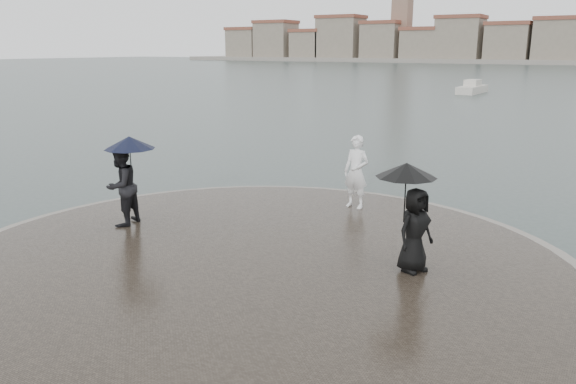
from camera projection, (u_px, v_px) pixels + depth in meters
The scene contains 6 objects.
ground at pixel (109, 369), 7.72m from camera, with size 400.00×400.00×0.00m, color #2B3835.
kerb_ring at pixel (253, 273), 10.58m from camera, with size 12.50×12.50×0.32m, color gray.
quay_tip at pixel (253, 272), 10.58m from camera, with size 11.90×11.90×0.36m, color #2D261E.
statue at pixel (356, 172), 13.98m from camera, with size 0.67×0.44×1.83m, color white.
visitor_left at pixel (123, 176), 12.51m from camera, with size 1.22×1.15×2.04m.
visitor_right at pixel (412, 209), 9.96m from camera, with size 1.17×1.10×1.95m.
Camera 1 is at (5.65, -4.61, 4.28)m, focal length 35.00 mm.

